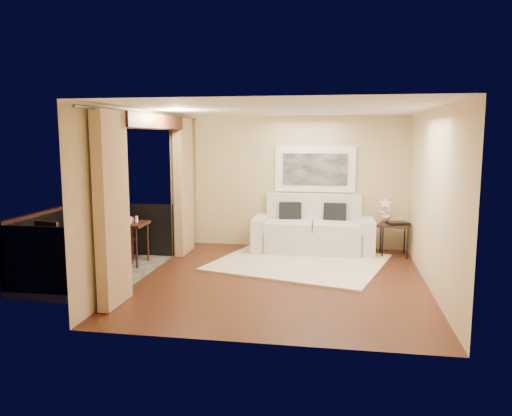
% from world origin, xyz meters
% --- Properties ---
extents(floor, '(5.00, 5.00, 0.00)m').
position_xyz_m(floor, '(0.00, 0.00, 0.00)').
color(floor, '#4E2717').
rests_on(floor, ground).
extents(room_shell, '(5.00, 6.40, 5.00)m').
position_xyz_m(room_shell, '(-2.13, 0.00, 2.52)').
color(room_shell, white).
rests_on(room_shell, ground).
extents(balcony, '(1.81, 2.60, 1.17)m').
position_xyz_m(balcony, '(-3.31, 0.00, 0.18)').
color(balcony, '#605B56').
rests_on(balcony, ground).
extents(curtains, '(0.16, 4.80, 2.64)m').
position_xyz_m(curtains, '(-2.11, 0.00, 1.34)').
color(curtains, tan).
rests_on(curtains, ground).
extents(artwork, '(1.62, 0.07, 0.92)m').
position_xyz_m(artwork, '(0.38, 2.46, 1.62)').
color(artwork, white).
rests_on(artwork, room_shell).
extents(rug, '(3.41, 3.15, 0.04)m').
position_xyz_m(rug, '(0.19, 1.10, 0.02)').
color(rug, beige).
rests_on(rug, floor).
extents(sofa, '(2.37, 1.07, 1.13)m').
position_xyz_m(sofa, '(0.37, 2.10, 0.40)').
color(sofa, silver).
rests_on(sofa, floor).
extents(side_table, '(0.71, 0.71, 0.62)m').
position_xyz_m(side_table, '(1.93, 2.00, 0.56)').
color(side_table, black).
rests_on(side_table, floor).
extents(tray, '(0.45, 0.38, 0.05)m').
position_xyz_m(tray, '(1.98, 1.94, 0.65)').
color(tray, black).
rests_on(tray, side_table).
extents(orchid, '(0.27, 0.20, 0.47)m').
position_xyz_m(orchid, '(1.77, 2.14, 0.86)').
color(orchid, white).
rests_on(orchid, side_table).
extents(bistro_table, '(0.66, 0.66, 0.75)m').
position_xyz_m(bistro_table, '(-2.85, 0.57, 0.67)').
color(bistro_table, black).
rests_on(bistro_table, balcony).
extents(balcony_chair_far, '(0.48, 0.49, 0.88)m').
position_xyz_m(balcony_chair_far, '(-2.95, 0.55, 0.50)').
color(balcony_chair_far, black).
rests_on(balcony_chair_far, balcony).
extents(balcony_chair_near, '(0.49, 0.50, 0.98)m').
position_xyz_m(balcony_chair_near, '(-3.60, -0.85, 0.57)').
color(balcony_chair_near, black).
rests_on(balcony_chair_near, balcony).
extents(ice_bucket, '(0.18, 0.18, 0.20)m').
position_xyz_m(ice_bucket, '(-3.04, 0.68, 0.85)').
color(ice_bucket, silver).
rests_on(ice_bucket, bistro_table).
extents(candle, '(0.06, 0.06, 0.07)m').
position_xyz_m(candle, '(-2.82, 0.70, 0.79)').
color(candle, '#F8162F').
rests_on(candle, bistro_table).
extents(vase, '(0.04, 0.04, 0.18)m').
position_xyz_m(vase, '(-2.88, 0.43, 0.84)').
color(vase, white).
rests_on(vase, bistro_table).
extents(glass_a, '(0.06, 0.06, 0.12)m').
position_xyz_m(glass_a, '(-2.77, 0.49, 0.81)').
color(glass_a, silver).
rests_on(glass_a, bistro_table).
extents(glass_b, '(0.06, 0.06, 0.12)m').
position_xyz_m(glass_b, '(-2.69, 0.59, 0.81)').
color(glass_b, silver).
rests_on(glass_b, bistro_table).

